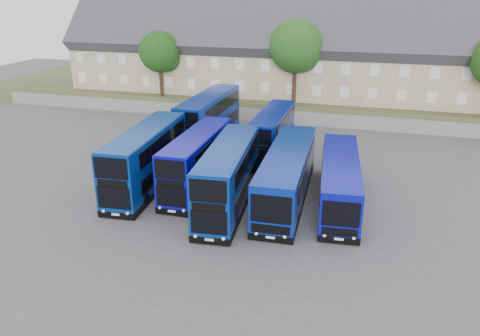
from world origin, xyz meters
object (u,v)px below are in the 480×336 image
dd_front_left (147,160)px  dd_front_mid (198,162)px  tree_west (161,53)px  tree_mid (297,48)px  coach_east_a (287,176)px

dd_front_left → dd_front_mid: bearing=11.5°
dd_front_left → tree_west: tree_west is taller
tree_mid → tree_west: bearing=-178.2°
dd_front_mid → coach_east_a: bearing=-3.0°
dd_front_mid → coach_east_a: dd_front_mid is taller
tree_west → tree_mid: 16.04m
tree_west → tree_mid: bearing=1.8°
dd_front_mid → tree_west: bearing=119.9°
dd_front_left → coach_east_a: size_ratio=0.86×
dd_front_left → dd_front_mid: (3.69, 1.04, -0.17)m
coach_east_a → dd_front_mid: bearing=175.5°
coach_east_a → tree_west: tree_west is taller
dd_front_mid → dd_front_left: bearing=-165.2°
dd_front_mid → tree_west: (-12.23, 20.55, 5.01)m
dd_front_mid → tree_west: 24.43m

